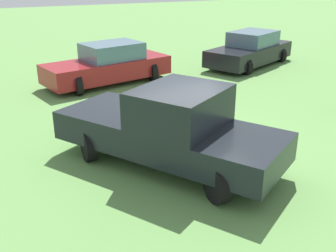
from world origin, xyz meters
name	(u,v)px	position (x,y,z in m)	size (l,w,h in m)	color
ground_plane	(188,147)	(0.00, 0.00, 0.00)	(80.00, 80.00, 0.00)	#5B8C47
pickup_truck	(173,127)	(-0.70, 0.73, 0.91)	(5.25, 4.28, 1.78)	black
sedan_near	(250,50)	(6.69, -6.53, 0.67)	(3.58, 4.96, 1.46)	black
sedan_far	(109,65)	(6.42, 0.00, 0.69)	(2.77, 4.94, 1.48)	black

